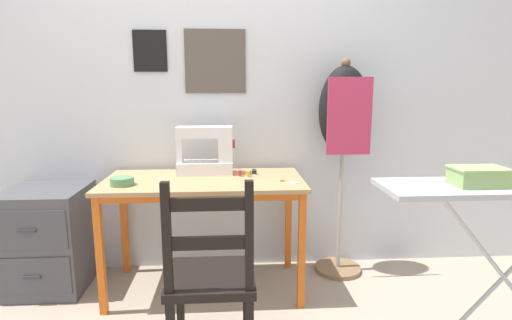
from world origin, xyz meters
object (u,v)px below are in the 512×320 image
(wooden_chair, at_px, (211,278))
(storage_box, at_px, (478,176))
(sewing_machine, at_px, (208,152))
(thread_spool_mid_table, at_px, (248,174))
(dress_form, at_px, (344,122))
(thread_spool_far_edge, at_px, (254,172))
(scissors, at_px, (286,181))
(filing_cabinet, at_px, (49,238))
(thread_spool_near_machine, at_px, (239,173))
(fabric_bowl, at_px, (122,181))

(wooden_chair, xyz_separation_m, storage_box, (1.16, -0.09, 0.48))
(sewing_machine, xyz_separation_m, thread_spool_mid_table, (0.25, -0.11, -0.13))
(wooden_chair, xyz_separation_m, dress_form, (0.84, 0.88, 0.63))
(thread_spool_far_edge, bearing_deg, scissors, -50.73)
(thread_spool_far_edge, distance_m, wooden_chair, 0.91)
(thread_spool_far_edge, relative_size, storage_box, 0.17)
(sewing_machine, distance_m, scissors, 0.56)
(thread_spool_far_edge, distance_m, filing_cabinet, 1.39)
(thread_spool_near_machine, xyz_separation_m, wooden_chair, (-0.15, -0.75, -0.32))
(thread_spool_far_edge, bearing_deg, wooden_chair, -107.09)
(fabric_bowl, height_order, thread_spool_mid_table, fabric_bowl)
(sewing_machine, xyz_separation_m, wooden_chair, (0.05, -0.85, -0.45))
(thread_spool_mid_table, bearing_deg, filing_cabinet, 177.37)
(thread_spool_far_edge, relative_size, dress_form, 0.03)
(scissors, height_order, thread_spool_far_edge, thread_spool_far_edge)
(filing_cabinet, bearing_deg, sewing_machine, 2.88)
(fabric_bowl, bearing_deg, storage_box, -21.53)
(wooden_chair, bearing_deg, thread_spool_mid_table, 74.55)
(scissors, xyz_separation_m, thread_spool_far_edge, (-0.18, 0.22, 0.01))
(scissors, bearing_deg, storage_box, -43.09)
(wooden_chair, bearing_deg, thread_spool_far_edge, 72.91)
(thread_spool_mid_table, relative_size, storage_box, 0.17)
(thread_spool_far_edge, bearing_deg, filing_cabinet, -179.47)
(sewing_machine, bearing_deg, storage_box, -38.04)
(scissors, xyz_separation_m, dress_form, (0.42, 0.29, 0.33))
(wooden_chair, bearing_deg, scissors, 54.19)
(thread_spool_mid_table, height_order, storage_box, storage_box)
(sewing_machine, height_order, wooden_chair, sewing_machine)
(thread_spool_near_machine, height_order, filing_cabinet, thread_spool_near_machine)
(sewing_machine, relative_size, thread_spool_near_machine, 8.76)
(thread_spool_near_machine, xyz_separation_m, filing_cabinet, (-1.22, 0.04, -0.42))
(sewing_machine, xyz_separation_m, storage_box, (1.21, -0.94, 0.03))
(fabric_bowl, height_order, filing_cabinet, fabric_bowl)
(thread_spool_near_machine, distance_m, dress_form, 0.77)
(filing_cabinet, bearing_deg, wooden_chair, -36.63)
(sewing_machine, relative_size, scissors, 3.34)
(thread_spool_near_machine, bearing_deg, scissors, -30.55)
(thread_spool_near_machine, bearing_deg, sewing_machine, 154.32)
(storage_box, bearing_deg, thread_spool_near_machine, 139.93)
(sewing_machine, height_order, thread_spool_near_machine, sewing_machine)
(dress_form, xyz_separation_m, storage_box, (0.32, -0.97, -0.15))
(sewing_machine, height_order, scissors, sewing_machine)
(fabric_bowl, relative_size, wooden_chair, 0.15)
(fabric_bowl, bearing_deg, filing_cabinet, 157.48)
(scissors, distance_m, thread_spool_mid_table, 0.27)
(scissors, bearing_deg, thread_spool_far_edge, 129.27)
(scissors, xyz_separation_m, wooden_chair, (-0.43, -0.59, -0.30))
(fabric_bowl, relative_size, thread_spool_near_machine, 3.16)
(sewing_machine, height_order, thread_spool_mid_table, sewing_machine)
(dress_form, bearing_deg, thread_spool_far_edge, -173.50)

